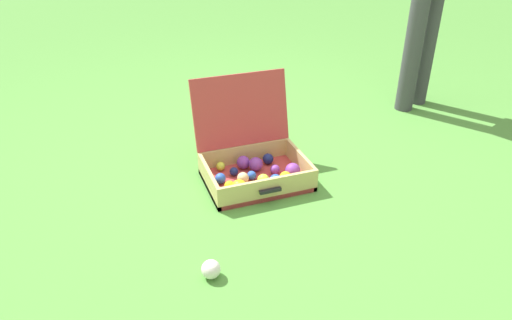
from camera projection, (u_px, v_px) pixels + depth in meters
ground_plane at (268, 181)px, 2.47m from camera, size 16.00×16.00×0.00m
open_suitcase at (253, 160)px, 2.45m from camera, size 0.52×0.51×0.50m
stray_ball_on_grass at (211, 269)px, 1.83m from camera, size 0.08×0.08×0.08m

